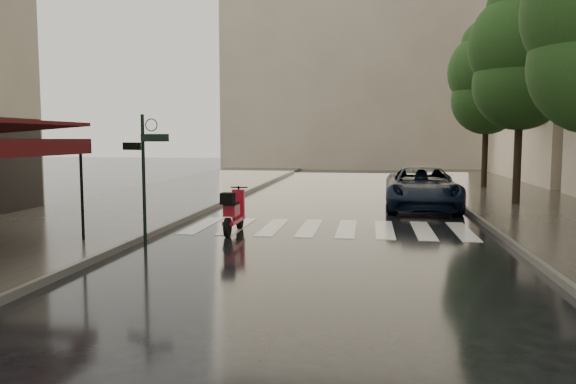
# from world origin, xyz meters

# --- Properties ---
(ground) EXTENTS (120.00, 120.00, 0.00)m
(ground) POSITION_xyz_m (0.00, 0.00, 0.00)
(ground) COLOR black
(ground) RESTS_ON ground
(sidewalk_near) EXTENTS (6.00, 60.00, 0.12)m
(sidewalk_near) POSITION_xyz_m (-4.50, 12.00, 0.06)
(sidewalk_near) COLOR #38332D
(sidewalk_near) RESTS_ON ground
(sidewalk_far) EXTENTS (5.50, 60.00, 0.12)m
(sidewalk_far) POSITION_xyz_m (10.25, 12.00, 0.06)
(sidewalk_far) COLOR #38332D
(sidewalk_far) RESTS_ON ground
(curb_near) EXTENTS (0.12, 60.00, 0.16)m
(curb_near) POSITION_xyz_m (-1.45, 12.00, 0.07)
(curb_near) COLOR #595651
(curb_near) RESTS_ON ground
(curb_far) EXTENTS (0.12, 60.00, 0.16)m
(curb_far) POSITION_xyz_m (7.45, 12.00, 0.07)
(curb_far) COLOR #595651
(curb_far) RESTS_ON ground
(crosswalk) EXTENTS (7.85, 3.20, 0.01)m
(crosswalk) POSITION_xyz_m (2.98, 6.00, 0.01)
(crosswalk) COLOR silver
(crosswalk) RESTS_ON ground
(signpost) EXTENTS (1.17, 0.29, 3.10)m
(signpost) POSITION_xyz_m (-1.19, 3.00, 1.83)
(signpost) COLOR black
(signpost) RESTS_ON ground
(backdrop_building) EXTENTS (22.00, 6.00, 20.00)m
(backdrop_building) POSITION_xyz_m (3.00, 38.00, 10.00)
(backdrop_building) COLOR #B6A58B
(backdrop_building) RESTS_ON ground
(tree_mid) EXTENTS (3.80, 3.80, 8.34)m
(tree_mid) POSITION_xyz_m (9.50, 12.00, 5.59)
(tree_mid) COLOR black
(tree_mid) RESTS_ON sidewalk_far
(tree_far) EXTENTS (3.80, 3.80, 8.16)m
(tree_far) POSITION_xyz_m (9.70, 19.00, 5.46)
(tree_far) COLOR black
(tree_far) RESTS_ON sidewalk_far
(scooter) EXTENTS (0.48, 1.82, 1.19)m
(scooter) POSITION_xyz_m (0.52, 4.83, 0.55)
(scooter) COLOR black
(scooter) RESTS_ON ground
(parked_car) EXTENTS (2.66, 5.54, 1.52)m
(parked_car) POSITION_xyz_m (5.98, 10.84, 0.76)
(parked_car) COLOR black
(parked_car) RESTS_ON ground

